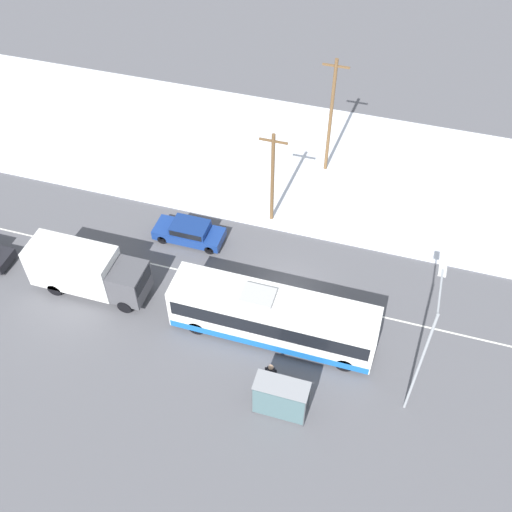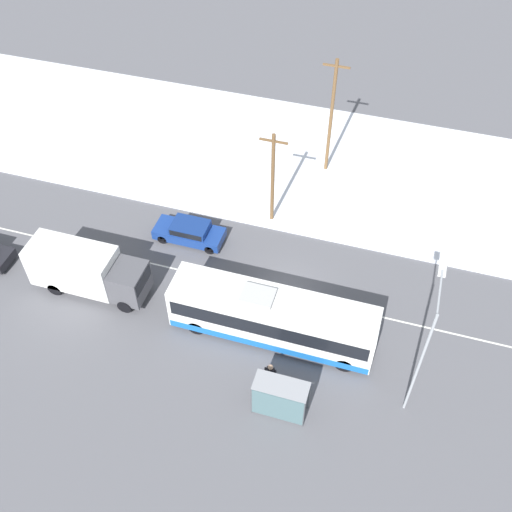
{
  "view_description": "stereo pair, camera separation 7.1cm",
  "coord_description": "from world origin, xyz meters",
  "px_view_note": "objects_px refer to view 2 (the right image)",
  "views": [
    {
      "loc": [
        4.89,
        -22.57,
        28.25
      ],
      "look_at": [
        -2.27,
        1.31,
        1.4
      ],
      "focal_mm": 42.0,
      "sensor_mm": 36.0,
      "label": 1
    },
    {
      "loc": [
        4.96,
        -22.55,
        28.25
      ],
      "look_at": [
        -2.27,
        1.31,
        1.4
      ],
      "focal_mm": 42.0,
      "sensor_mm": 36.0,
      "label": 2
    }
  ],
  "objects_px": {
    "city_bus": "(273,317)",
    "utility_pole_roadside": "(273,178)",
    "sedan_car": "(190,231)",
    "utility_pole_snowlot": "(331,116)",
    "streetlamp": "(425,342)",
    "bus_shelter": "(279,398)",
    "box_truck": "(86,269)",
    "pedestrian_at_stop": "(270,373)"
  },
  "relations": [
    {
      "from": "city_bus",
      "to": "streetlamp",
      "type": "xyz_separation_m",
      "value": [
        7.86,
        -1.86,
        3.42
      ]
    },
    {
      "from": "bus_shelter",
      "to": "pedestrian_at_stop",
      "type": "bearing_deg",
      "value": 119.75
    },
    {
      "from": "utility_pole_snowlot",
      "to": "pedestrian_at_stop",
      "type": "bearing_deg",
      "value": -86.82
    },
    {
      "from": "city_bus",
      "to": "sedan_car",
      "type": "relative_size",
      "value": 2.53
    },
    {
      "from": "streetlamp",
      "to": "box_truck",
      "type": "bearing_deg",
      "value": 174.19
    },
    {
      "from": "box_truck",
      "to": "utility_pole_snowlot",
      "type": "height_order",
      "value": "utility_pole_snowlot"
    },
    {
      "from": "box_truck",
      "to": "city_bus",
      "type": "bearing_deg",
      "value": -0.56
    },
    {
      "from": "streetlamp",
      "to": "pedestrian_at_stop",
      "type": "bearing_deg",
      "value": -169.51
    },
    {
      "from": "bus_shelter",
      "to": "utility_pole_roadside",
      "type": "relative_size",
      "value": 0.39
    },
    {
      "from": "sedan_car",
      "to": "city_bus",
      "type": "bearing_deg",
      "value": 141.44
    },
    {
      "from": "bus_shelter",
      "to": "utility_pole_snowlot",
      "type": "distance_m",
      "value": 20.57
    },
    {
      "from": "city_bus",
      "to": "box_truck",
      "type": "xyz_separation_m",
      "value": [
        -11.54,
        0.11,
        0.12
      ]
    },
    {
      "from": "city_bus",
      "to": "pedestrian_at_stop",
      "type": "height_order",
      "value": "city_bus"
    },
    {
      "from": "pedestrian_at_stop",
      "to": "streetlamp",
      "type": "distance_m",
      "value": 8.2
    },
    {
      "from": "box_truck",
      "to": "sedan_car",
      "type": "height_order",
      "value": "box_truck"
    },
    {
      "from": "bus_shelter",
      "to": "utility_pole_snowlot",
      "type": "height_order",
      "value": "utility_pole_snowlot"
    },
    {
      "from": "box_truck",
      "to": "pedestrian_at_stop",
      "type": "height_order",
      "value": "box_truck"
    },
    {
      "from": "box_truck",
      "to": "streetlamp",
      "type": "relative_size",
      "value": 0.9
    },
    {
      "from": "bus_shelter",
      "to": "sedan_car",
      "type": "bearing_deg",
      "value": 130.31
    },
    {
      "from": "sedan_car",
      "to": "utility_pole_snowlot",
      "type": "distance_m",
      "value": 12.59
    },
    {
      "from": "box_truck",
      "to": "utility_pole_roadside",
      "type": "xyz_separation_m",
      "value": [
        8.92,
        9.06,
        1.96
      ]
    },
    {
      "from": "sedan_car",
      "to": "streetlamp",
      "type": "height_order",
      "value": "streetlamp"
    },
    {
      "from": "pedestrian_at_stop",
      "to": "streetlamp",
      "type": "bearing_deg",
      "value": 10.49
    },
    {
      "from": "streetlamp",
      "to": "utility_pole_roadside",
      "type": "bearing_deg",
      "value": 133.54
    },
    {
      "from": "streetlamp",
      "to": "city_bus",
      "type": "bearing_deg",
      "value": 166.68
    },
    {
      "from": "bus_shelter",
      "to": "utility_pole_snowlot",
      "type": "bearing_deg",
      "value": 95.49
    },
    {
      "from": "utility_pole_snowlot",
      "to": "box_truck",
      "type": "bearing_deg",
      "value": -126.28
    },
    {
      "from": "box_truck",
      "to": "pedestrian_at_stop",
      "type": "bearing_deg",
      "value": -14.91
    },
    {
      "from": "pedestrian_at_stop",
      "to": "utility_pole_snowlot",
      "type": "height_order",
      "value": "utility_pole_snowlot"
    },
    {
      "from": "sedan_car",
      "to": "utility_pole_snowlot",
      "type": "relative_size",
      "value": 0.51
    },
    {
      "from": "bus_shelter",
      "to": "utility_pole_roadside",
      "type": "bearing_deg",
      "value": 107.22
    },
    {
      "from": "pedestrian_at_stop",
      "to": "box_truck",
      "type": "bearing_deg",
      "value": 165.09
    },
    {
      "from": "utility_pole_roadside",
      "to": "utility_pole_snowlot",
      "type": "distance_m",
      "value": 6.83
    },
    {
      "from": "streetlamp",
      "to": "utility_pole_snowlot",
      "type": "relative_size",
      "value": 0.89
    },
    {
      "from": "streetlamp",
      "to": "bus_shelter",
      "type": "bearing_deg",
      "value": -154.81
    },
    {
      "from": "streetlamp",
      "to": "utility_pole_roadside",
      "type": "xyz_separation_m",
      "value": [
        -10.48,
        11.03,
        -1.34
      ]
    },
    {
      "from": "bus_shelter",
      "to": "streetlamp",
      "type": "bearing_deg",
      "value": 25.19
    },
    {
      "from": "city_bus",
      "to": "utility_pole_roadside",
      "type": "height_order",
      "value": "utility_pole_roadside"
    },
    {
      "from": "city_bus",
      "to": "utility_pole_snowlot",
      "type": "height_order",
      "value": "utility_pole_snowlot"
    },
    {
      "from": "box_truck",
      "to": "sedan_car",
      "type": "distance_m",
      "value": 7.17
    },
    {
      "from": "box_truck",
      "to": "pedestrian_at_stop",
      "type": "xyz_separation_m",
      "value": [
        12.33,
        -3.28,
        -0.63
      ]
    },
    {
      "from": "sedan_car",
      "to": "utility_pole_roadside",
      "type": "height_order",
      "value": "utility_pole_roadside"
    }
  ]
}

